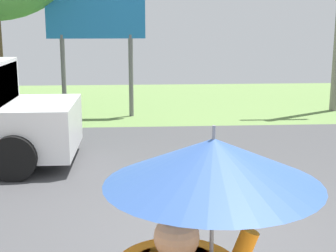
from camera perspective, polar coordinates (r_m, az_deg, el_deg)
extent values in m
cube|color=#424244|center=(8.36, 1.41, -6.24)|extent=(40.00, 8.00, 0.10)
cube|color=#648546|center=(16.13, -1.14, 2.80)|extent=(40.00, 8.00, 0.10)
sphere|color=tan|center=(2.40, 1.00, -12.72)|extent=(0.22, 0.22, 0.22)
cylinder|color=gray|center=(2.40, 5.09, -11.81)|extent=(0.02, 0.02, 0.75)
cone|color=#33569E|center=(2.28, 5.25, -4.11)|extent=(1.03, 1.03, 0.22)
cylinder|color=gray|center=(2.25, 5.31, -1.18)|extent=(0.02, 0.02, 0.10)
cube|color=#2D3842|center=(9.30, -18.46, 4.40)|extent=(0.10, 1.70, 0.77)
cylinder|color=black|center=(10.36, -14.83, -0.53)|extent=(0.76, 0.28, 0.76)
cylinder|color=black|center=(8.47, -17.35, -3.52)|extent=(0.76, 0.28, 0.76)
cylinder|color=slate|center=(13.53, -11.99, 5.63)|extent=(0.12, 0.12, 2.20)
cylinder|color=slate|center=(13.40, -4.31, 5.80)|extent=(0.12, 0.12, 2.20)
cube|color=#1E72B2|center=(13.35, -8.39, 12.99)|extent=(2.60, 0.10, 1.40)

